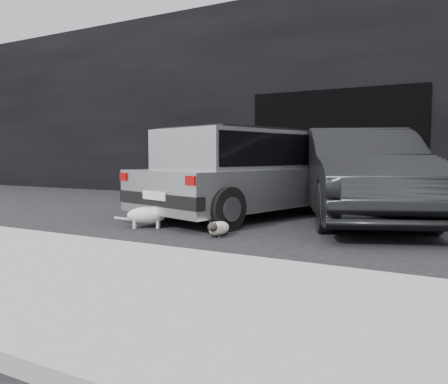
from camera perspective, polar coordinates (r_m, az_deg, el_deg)
The scene contains 9 objects.
ground at distance 7.22m, azimuth -1.48°, elevation -3.78°, with size 80.00×80.00×0.00m, color black.
building_facade at distance 12.56m, azimuth 16.55°, elevation 11.11°, with size 34.00×4.00×5.00m, color black.
garage_opening at distance 10.52m, azimuth 14.21°, elevation 5.87°, with size 4.00×0.10×2.60m, color black.
curb at distance 4.52m, azimuth -6.70°, elevation -8.24°, with size 18.00×0.25×0.12m, color gray.
sidewalk at distance 3.63m, azimuth -17.75°, elevation -11.77°, with size 18.00×2.20×0.11m, color gray.
silver_hatchback at distance 7.81m, azimuth 2.62°, elevation 3.04°, with size 2.98×4.52×1.53m.
second_car at distance 7.60m, azimuth 17.27°, elevation 2.27°, with size 1.63×4.67×1.54m, color black.
cat_siamese at distance 5.84m, azimuth -0.79°, elevation -4.75°, with size 0.29×0.68×0.24m.
cat_white at distance 6.61m, azimuth -9.73°, elevation -2.93°, with size 0.75×0.57×0.40m.
Camera 1 is at (3.51, -6.22, 1.08)m, focal length 35.00 mm.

